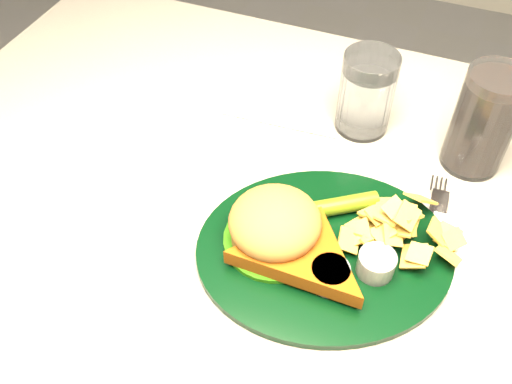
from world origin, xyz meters
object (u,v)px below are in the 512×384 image
(dinner_plate, at_px, (327,235))
(cola_glass, at_px, (484,121))
(water_glass, at_px, (366,93))
(fork_napkin, at_px, (424,243))
(table, at_px, (283,327))

(dinner_plate, bearing_deg, cola_glass, 33.28)
(water_glass, relative_size, cola_glass, 0.82)
(dinner_plate, height_order, water_glass, water_glass)
(water_glass, bearing_deg, cola_glass, -6.17)
(water_glass, xyz_separation_m, fork_napkin, (0.13, -0.20, -0.06))
(table, xyz_separation_m, fork_napkin, (0.18, -0.03, 0.38))
(table, distance_m, water_glass, 0.47)
(water_glass, distance_m, fork_napkin, 0.24)
(fork_napkin, bearing_deg, dinner_plate, -157.09)
(water_glass, bearing_deg, table, -106.61)
(water_glass, height_order, fork_napkin, water_glass)
(dinner_plate, distance_m, cola_glass, 0.28)
(cola_glass, height_order, fork_napkin, cola_glass)
(table, bearing_deg, fork_napkin, -7.76)
(water_glass, xyz_separation_m, cola_glass, (0.17, -0.02, 0.01))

